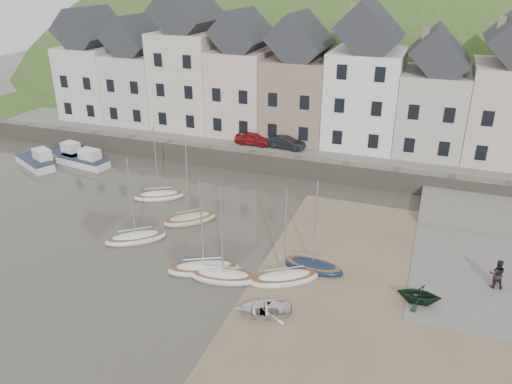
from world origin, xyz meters
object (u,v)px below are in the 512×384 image
at_px(car_right, 286,142).
at_px(person_dark, 497,274).
at_px(rowboat_white, 263,309).
at_px(rowboat_green, 419,294).
at_px(person_red, 497,274).
at_px(car_left, 253,139).
at_px(sailboat_0, 159,196).

bearing_deg(car_right, person_dark, -124.87).
bearing_deg(rowboat_white, rowboat_green, 94.97).
height_order(person_red, person_dark, person_dark).
distance_m(rowboat_white, rowboat_green, 8.85).
distance_m(rowboat_white, person_red, 14.13).
bearing_deg(person_dark, car_left, -42.34).
distance_m(sailboat_0, person_red, 25.56).
height_order(sailboat_0, person_red, sailboat_0).
xyz_separation_m(sailboat_0, person_dark, (25.19, -4.33, 0.77)).
xyz_separation_m(sailboat_0, person_red, (25.22, -4.10, 0.65)).
xyz_separation_m(person_red, car_right, (-17.77, 15.32, 1.30)).
bearing_deg(sailboat_0, rowboat_white, -40.89).
bearing_deg(person_dark, sailboat_0, -15.63).
relative_size(rowboat_white, rowboat_green, 1.30).
xyz_separation_m(rowboat_green, person_dark, (4.16, 3.11, 0.35)).
bearing_deg(sailboat_0, person_red, -9.22).
bearing_deg(car_left, rowboat_green, -137.79).
xyz_separation_m(rowboat_white, rowboat_green, (7.93, 3.90, 0.31)).
relative_size(rowboat_white, car_right, 0.84).
relative_size(rowboat_white, person_dark, 1.69).
xyz_separation_m(person_red, person_dark, (-0.03, -0.24, 0.12)).
height_order(rowboat_white, car_left, car_left).
distance_m(rowboat_white, car_right, 23.34).
relative_size(sailboat_0, rowboat_green, 2.65).
distance_m(rowboat_white, car_left, 24.35).
distance_m(sailboat_0, rowboat_green, 22.32).
bearing_deg(car_left, sailboat_0, 159.80).
distance_m(person_dark, car_left, 26.20).
bearing_deg(person_dark, rowboat_white, 24.24).
bearing_deg(sailboat_0, rowboat_green, -19.49).
distance_m(rowboat_green, person_dark, 5.20).
relative_size(sailboat_0, person_dark, 3.45).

